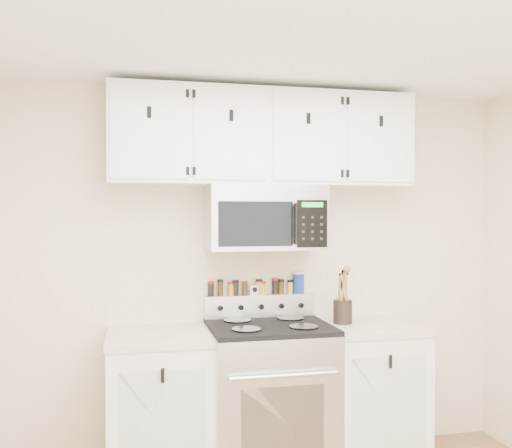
{
  "coord_description": "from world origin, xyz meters",
  "views": [
    {
      "loc": [
        -0.87,
        -2.08,
        1.65
      ],
      "look_at": [
        -0.08,
        1.45,
        1.59
      ],
      "focal_mm": 40.0,
      "sensor_mm": 36.0,
      "label": 1
    }
  ],
  "objects": [
    {
      "name": "back_wall",
      "position": [
        0.0,
        1.75,
        1.25
      ],
      "size": [
        3.5,
        0.01,
        2.5
      ],
      "primitive_type": "cube",
      "color": "beige",
      "rests_on": "floor"
    },
    {
      "name": "range",
      "position": [
        0.0,
        1.43,
        0.49
      ],
      "size": [
        0.76,
        0.65,
        1.1
      ],
      "color": "#B7B7BA",
      "rests_on": "floor"
    },
    {
      "name": "base_cabinet_left",
      "position": [
        -0.69,
        1.45,
        0.46
      ],
      "size": [
        0.64,
        0.62,
        0.92
      ],
      "color": "white",
      "rests_on": "floor"
    },
    {
      "name": "base_cabinet_right",
      "position": [
        0.69,
        1.45,
        0.46
      ],
      "size": [
        0.64,
        0.62,
        0.92
      ],
      "color": "white",
      "rests_on": "floor"
    },
    {
      "name": "microwave",
      "position": [
        0.0,
        1.55,
        1.63
      ],
      "size": [
        0.76,
        0.44,
        0.42
      ],
      "color": "#9E9EA3",
      "rests_on": "back_wall"
    },
    {
      "name": "upper_cabinets",
      "position": [
        -0.0,
        1.58,
        2.15
      ],
      "size": [
        2.0,
        0.35,
        0.62
      ],
      "color": "white",
      "rests_on": "back_wall"
    },
    {
      "name": "utensil_crock",
      "position": [
        0.52,
        1.5,
        1.01
      ],
      "size": [
        0.13,
        0.13,
        0.37
      ],
      "color": "black",
      "rests_on": "base_cabinet_right"
    },
    {
      "name": "kitchen_timer",
      "position": [
        -0.04,
        1.71,
        1.13
      ],
      "size": [
        0.06,
        0.06,
        0.07
      ],
      "primitive_type": "cube",
      "rotation": [
        0.0,
        0.0,
        -0.16
      ],
      "color": "silver",
      "rests_on": "range"
    },
    {
      "name": "salt_canister",
      "position": [
        0.28,
        1.71,
        1.17
      ],
      "size": [
        0.08,
        0.08,
        0.15
      ],
      "color": "#153496",
      "rests_on": "range"
    },
    {
      "name": "spice_jar_0",
      "position": [
        -0.34,
        1.71,
        1.15
      ],
      "size": [
        0.04,
        0.04,
        0.1
      ],
      "color": "black",
      "rests_on": "range"
    },
    {
      "name": "spice_jar_1",
      "position": [
        -0.27,
        1.71,
        1.16
      ],
      "size": [
        0.04,
        0.04,
        0.11
      ],
      "color": "#3A250D",
      "rests_on": "range"
    },
    {
      "name": "spice_jar_2",
      "position": [
        -0.2,
        1.71,
        1.15
      ],
      "size": [
        0.04,
        0.04,
        0.09
      ],
      "color": "gold",
      "rests_on": "range"
    },
    {
      "name": "spice_jar_3",
      "position": [
        -0.17,
        1.71,
        1.15
      ],
      "size": [
        0.05,
        0.05,
        0.1
      ],
      "color": "black",
      "rests_on": "range"
    },
    {
      "name": "spice_jar_4",
      "position": [
        -0.1,
        1.71,
        1.15
      ],
      "size": [
        0.04,
        0.04,
        0.09
      ],
      "color": "#462B10",
      "rests_on": "range"
    },
    {
      "name": "spice_jar_5",
      "position": [
        -0.0,
        1.71,
        1.15
      ],
      "size": [
        0.05,
        0.05,
        0.11
      ],
      "color": "#C78C17",
      "rests_on": "range"
    },
    {
      "name": "spice_jar_6",
      "position": [
        0.02,
        1.71,
        1.15
      ],
      "size": [
        0.05,
        0.05,
        0.09
      ],
      "color": "gold",
      "rests_on": "range"
    },
    {
      "name": "spice_jar_7",
      "position": [
        0.11,
        1.71,
        1.16
      ],
      "size": [
        0.05,
        0.05,
        0.11
      ],
      "color": "black",
      "rests_on": "range"
    },
    {
      "name": "spice_jar_8",
      "position": [
        0.15,
        1.71,
        1.15
      ],
      "size": [
        0.04,
        0.04,
        0.1
      ],
      "color": "#3F2B0F",
      "rests_on": "range"
    },
    {
      "name": "spice_jar_9",
      "position": [
        0.22,
        1.71,
        1.15
      ],
      "size": [
        0.04,
        0.04,
        0.1
      ],
      "color": "yellow",
      "rests_on": "range"
    }
  ]
}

